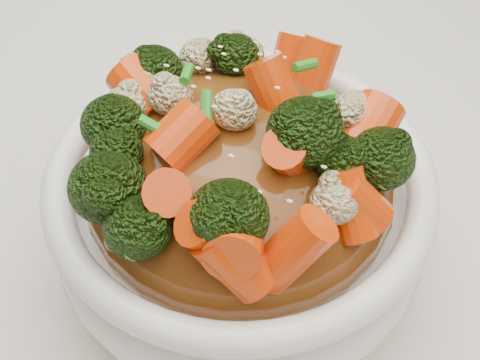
% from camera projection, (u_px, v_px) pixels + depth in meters
% --- Properties ---
extents(tablecloth, '(1.20, 0.80, 0.04)m').
position_uv_depth(tablecloth, '(304.00, 260.00, 0.45)').
color(tablecloth, white).
rests_on(tablecloth, dining_table).
extents(bowl, '(0.20, 0.20, 0.08)m').
position_uv_depth(bowl, '(240.00, 217.00, 0.39)').
color(bowl, white).
rests_on(bowl, tablecloth).
extents(sauce_base, '(0.16, 0.16, 0.09)m').
position_uv_depth(sauce_base, '(240.00, 184.00, 0.37)').
color(sauce_base, '#5E3110').
rests_on(sauce_base, bowl).
extents(carrots, '(0.16, 0.16, 0.05)m').
position_uv_depth(carrots, '(240.00, 100.00, 0.33)').
color(carrots, '#DA3D07').
rests_on(carrots, sauce_base).
extents(broccoli, '(0.16, 0.16, 0.04)m').
position_uv_depth(broccoli, '(240.00, 102.00, 0.33)').
color(broccoli, black).
rests_on(broccoli, sauce_base).
extents(cauliflower, '(0.16, 0.16, 0.03)m').
position_uv_depth(cauliflower, '(240.00, 105.00, 0.33)').
color(cauliflower, beige).
rests_on(cauliflower, sauce_base).
extents(scallions, '(0.12, 0.12, 0.02)m').
position_uv_depth(scallions, '(240.00, 99.00, 0.33)').
color(scallions, '#228A1F').
rests_on(scallions, sauce_base).
extents(sesame_seeds, '(0.14, 0.14, 0.01)m').
position_uv_depth(sesame_seeds, '(240.00, 99.00, 0.33)').
color(sesame_seeds, beige).
rests_on(sesame_seeds, sauce_base).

